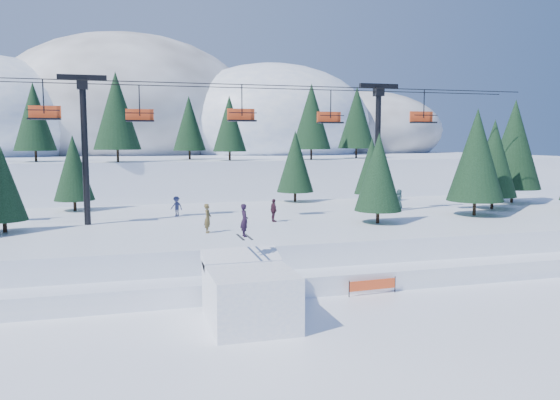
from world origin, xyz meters
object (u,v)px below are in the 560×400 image
object	(u,v)px
jump_kicker	(249,293)
chairlift	(229,127)
banner_far	(386,273)
banner_near	(372,285)

from	to	relation	value
jump_kicker	chairlift	distance (m)	17.98
banner_far	chairlift	bearing A→B (deg)	123.08
jump_kicker	banner_near	size ratio (longest dim) A/B	1.88
jump_kicker	chairlift	bearing A→B (deg)	82.74
banner_near	banner_far	xyz separation A→B (m)	(1.90, 2.16, 0.00)
jump_kicker	banner_near	world-z (taller)	jump_kicker
chairlift	banner_far	distance (m)	15.99
chairlift	banner_near	xyz separation A→B (m)	(5.39, -13.36, -8.78)
jump_kicker	banner_far	world-z (taller)	jump_kicker
chairlift	banner_far	world-z (taller)	chairlift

